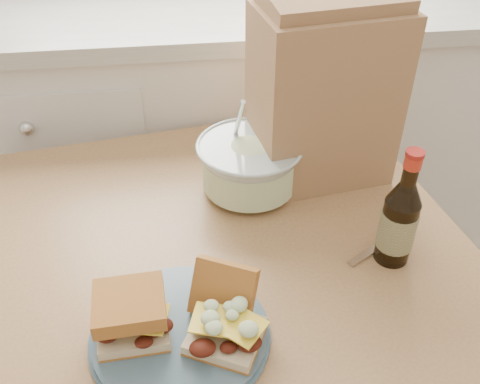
{
  "coord_description": "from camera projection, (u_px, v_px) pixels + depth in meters",
  "views": [
    {
      "loc": [
        -0.14,
        0.24,
        1.41
      ],
      "look_at": [
        -0.04,
        1.0,
        0.81
      ],
      "focal_mm": 40.0,
      "sensor_mm": 36.0,
      "label": 1
    }
  ],
  "objects": [
    {
      "name": "coleslaw_bowl",
      "position": [
        250.0,
        167.0,
        1.08
      ],
      "size": [
        0.21,
        0.21,
        0.21
      ],
      "color": "#B6C4BF",
      "rests_on": "dining_table"
    },
    {
      "name": "plate",
      "position": [
        180.0,
        334.0,
        0.81
      ],
      "size": [
        0.27,
        0.27,
        0.02
      ],
      "primitive_type": "cylinder",
      "color": "#486475",
      "rests_on": "dining_table"
    },
    {
      "name": "cabinet_run",
      "position": [
        225.0,
        142.0,
        1.73
      ],
      "size": [
        2.5,
        0.64,
        0.94
      ],
      "color": "white",
      "rests_on": "ground"
    },
    {
      "name": "beer_bottle",
      "position": [
        399.0,
        221.0,
        0.9
      ],
      "size": [
        0.06,
        0.06,
        0.23
      ],
      "rotation": [
        0.0,
        0.0,
        0.17
      ],
      "color": "black",
      "rests_on": "dining_table"
    },
    {
      "name": "sandwich_right",
      "position": [
        225.0,
        316.0,
        0.79
      ],
      "size": [
        0.13,
        0.18,
        0.09
      ],
      "rotation": [
        0.0,
        0.0,
        -0.46
      ],
      "color": "beige",
      "rests_on": "plate"
    },
    {
      "name": "knife",
      "position": [
        391.0,
        237.0,
        0.99
      ],
      "size": [
        0.15,
        0.1,
        0.01
      ],
      "rotation": [
        0.0,
        0.0,
        0.54
      ],
      "color": "silver",
      "rests_on": "dining_table"
    },
    {
      "name": "dining_table",
      "position": [
        229.0,
        289.0,
        1.03
      ],
      "size": [
        0.99,
        0.99,
        0.73
      ],
      "rotation": [
        0.0,
        0.0,
        0.15
      ],
      "color": "#AE7F52",
      "rests_on": "ground"
    },
    {
      "name": "paper_bag",
      "position": [
        324.0,
        97.0,
        1.05
      ],
      "size": [
        0.3,
        0.22,
        0.36
      ],
      "primitive_type": "cube",
      "rotation": [
        0.0,
        0.0,
        0.15
      ],
      "color": "#9E774C",
      "rests_on": "dining_table"
    },
    {
      "name": "sandwich_left",
      "position": [
        131.0,
        315.0,
        0.78
      ],
      "size": [
        0.11,
        0.1,
        0.08
      ],
      "rotation": [
        0.0,
        0.0,
        0.05
      ],
      "color": "beige",
      "rests_on": "plate"
    }
  ]
}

